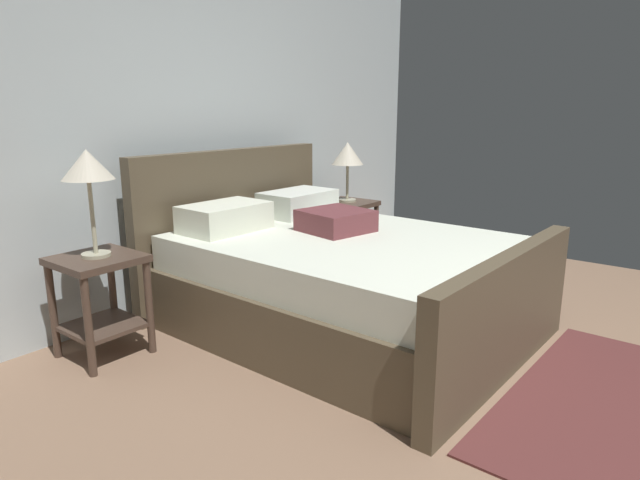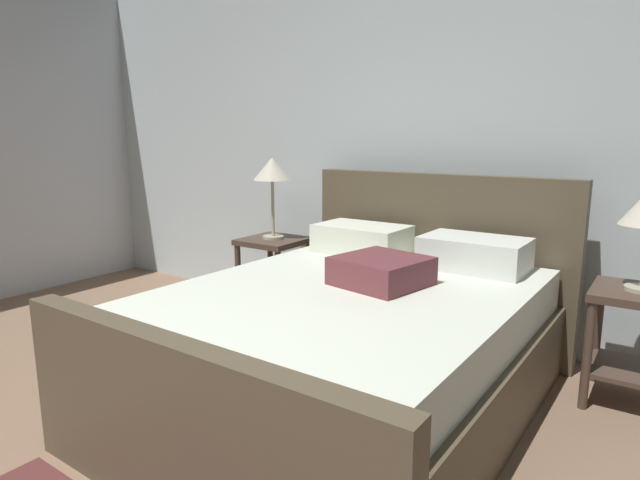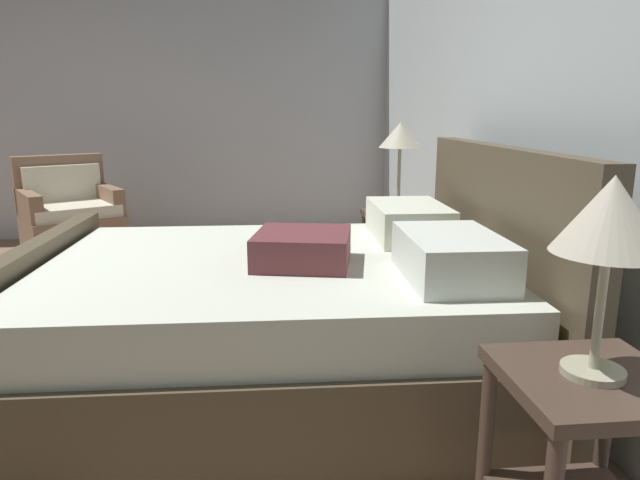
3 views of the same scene
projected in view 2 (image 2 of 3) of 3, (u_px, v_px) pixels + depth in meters
The scene contains 5 objects.
wall_back at pixel (406, 135), 3.71m from camera, with size 6.17×0.12×2.71m, color silver.
bed at pixel (355, 338), 2.69m from camera, with size 1.79×2.25×1.12m.
nightstand_right at pixel (637, 329), 2.66m from camera, with size 0.44×0.44×0.60m.
nightstand_left at pixel (274, 264), 4.01m from camera, with size 0.44×0.44×0.60m.
table_lamp_left at pixel (272, 172), 3.87m from camera, with size 0.28×0.28×0.60m.
Camera 2 is at (1.61, -0.13, 1.35)m, focal length 29.84 mm.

